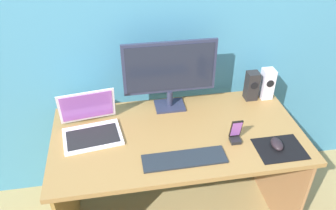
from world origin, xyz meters
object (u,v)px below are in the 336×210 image
monitor (170,72)px  speaker_right (267,84)px  fishbowl (88,105)px  keyboard_external (184,159)px  mouse (277,144)px  speaker_near_monitor (252,86)px  phone_in_dock (236,134)px  laptop (91,126)px

monitor → speaker_right: monitor is taller
fishbowl → keyboard_external: (0.48, -0.47, -0.07)m
monitor → mouse: bearing=-43.4°
speaker_near_monitor → fishbowl: speaker_near_monitor is taller
speaker_near_monitor → phone_in_dock: speaker_near_monitor is taller
laptop → fishbowl: size_ratio=2.30×
mouse → fishbowl: bearing=160.6°
fishbowl → keyboard_external: bearing=-44.5°
monitor → fishbowl: (-0.49, -0.00, -0.18)m
monitor → phone_in_dock: monitor is taller
monitor → speaker_right: 0.64m
speaker_near_monitor → laptop: size_ratio=0.54×
monitor → laptop: size_ratio=1.58×
mouse → monitor: bearing=142.4°
monitor → mouse: 0.71m
speaker_right → mouse: speaker_right is taller
monitor → speaker_near_monitor: monitor is taller
speaker_near_monitor → keyboard_external: (-0.53, -0.48, -0.09)m
laptop → speaker_near_monitor: bearing=10.4°
keyboard_external → mouse: bearing=1.0°
monitor → fishbowl: 0.52m
speaker_right → speaker_near_monitor: (-0.10, -0.00, -0.01)m
speaker_near_monitor → mouse: speaker_near_monitor is taller
speaker_near_monitor → phone_in_dock: size_ratio=1.35×
monitor → keyboard_external: bearing=-91.3°
monitor → laptop: monitor is taller
phone_in_dock → monitor: bearing=127.2°
mouse → keyboard_external: bearing=-172.9°
monitor → laptop: bearing=-159.5°
monitor → laptop: 0.55m
laptop → phone_in_dock: size_ratio=2.49×
laptop → monitor: bearing=20.5°
fishbowl → monitor: bearing=0.1°
monitor → fishbowl: bearing=-179.9°
speaker_near_monitor → phone_in_dock: 0.45m
speaker_near_monitor → phone_in_dock: (-0.23, -0.38, -0.05)m
laptop → fishbowl: bearing=95.4°
laptop → mouse: (0.96, -0.28, -0.03)m
laptop → phone_in_dock: (0.76, -0.20, 0.00)m
speaker_right → phone_in_dock: speaker_right is taller
speaker_near_monitor → monitor: bearing=-179.5°
speaker_near_monitor → phone_in_dock: bearing=-121.1°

